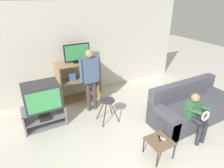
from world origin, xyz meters
The scene contains 12 objects.
wall_back centered at (0.00, 3.50, 1.30)m, with size 6.40×0.06×2.60m.
tv_stand centered at (-1.42, 2.36, 0.24)m, with size 0.90×0.47×0.49m.
television_main centered at (-1.40, 2.38, 0.76)m, with size 0.75×0.55×0.54m.
media_shelf centered at (-0.29, 3.18, 0.56)m, with size 1.16×0.50×1.09m.
television_flat centered at (-0.28, 3.18, 1.33)m, with size 0.69×0.20×0.49m.
folding_stool centered at (-0.09, 1.84, 0.46)m, with size 0.45×0.37×0.57m.
snack_table centered at (0.24, 0.43, 0.31)m, with size 0.43×0.43×0.36m.
remote_control_black centered at (0.27, 0.47, 0.37)m, with size 0.04×0.14×0.02m, color #232328.
remote_control_white centered at (0.30, 0.45, 0.37)m, with size 0.04×0.14×0.02m, color silver.
couch centered at (1.64, 0.98, 0.31)m, with size 1.97×0.82×0.88m.
person_standing_adult centered at (-0.22, 2.47, 0.96)m, with size 0.53×0.20×1.59m.
person_seated_child centered at (1.19, 0.49, 0.60)m, with size 0.33×0.43×0.99m.
Camera 1 is at (-1.73, -1.43, 2.72)m, focal length 30.00 mm.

